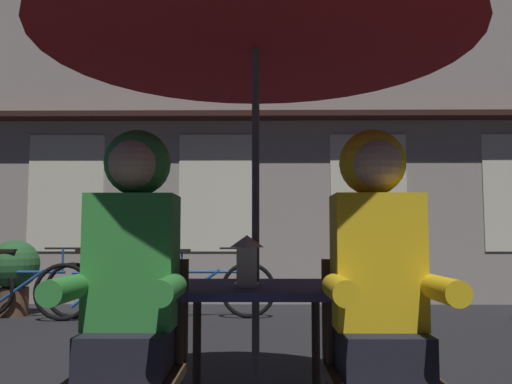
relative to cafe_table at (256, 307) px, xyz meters
The scene contains 12 objects.
cafe_table is the anchor object (origin of this frame).
patio_umbrella 1.42m from the cafe_table, ahead, with size 2.10×2.10×2.31m.
lantern 0.25m from the cafe_table, 112.11° to the right, with size 0.11×0.11×0.23m.
chair_left 0.62m from the cafe_table, 142.45° to the right, with size 0.40×0.40×0.87m.
chair_right 0.62m from the cafe_table, 37.55° to the right, with size 0.40×0.40×0.87m.
person_left_hooded 0.67m from the cafe_table, 138.43° to the right, with size 0.45×0.56×1.40m.
person_right_hooded 0.67m from the cafe_table, 41.57° to the right, with size 0.45×0.56×1.40m.
shopfront_building 5.95m from the cafe_table, 84.94° to the left, with size 10.00×0.93×6.20m.
bicycle_nearest 4.64m from the cafe_table, 125.89° to the left, with size 1.68×0.10×0.84m.
bicycle_second 4.08m from the cafe_table, 115.52° to the left, with size 1.67×0.32×0.84m.
bicycle_third 3.89m from the cafe_table, 99.58° to the left, with size 1.68×0.08×0.84m.
potted_plant 5.01m from the cafe_table, 127.08° to the left, with size 0.60×0.60×0.92m.
Camera 1 is at (0.03, -2.47, 0.97)m, focal length 36.77 mm.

